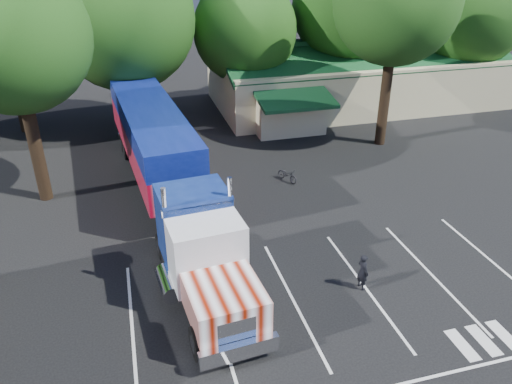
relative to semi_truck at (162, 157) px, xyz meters
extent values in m
plane|color=black|center=(4.05, -3.66, -2.74)|extent=(120.00, 120.00, 0.00)
cube|color=#BDB28C|center=(18.05, 14.34, -0.74)|extent=(24.00, 11.00, 4.00)
cube|color=#144724|center=(18.05, 11.94, 1.76)|extent=(24.20, 6.25, 2.10)
cube|color=#144724|center=(18.05, 16.74, 1.76)|extent=(24.20, 6.25, 2.10)
cube|color=#BDB28C|center=(10.05, 8.64, -1.34)|extent=(5.00, 2.50, 2.80)
cube|color=#144724|center=(10.05, 7.34, 0.16)|extent=(5.40, 3.19, 0.80)
cylinder|color=black|center=(-8.95, 14.14, -0.74)|extent=(0.70, 0.70, 4.00)
sphere|color=#1E4A15|center=(-8.95, 14.14, 4.41)|extent=(8.40, 8.40, 8.40)
cylinder|color=black|center=(-0.95, 12.54, -0.59)|extent=(0.70, 0.70, 4.30)
sphere|color=#1E4A15|center=(-0.95, 12.54, 5.31)|extent=(10.00, 10.00, 10.00)
cylinder|color=black|center=(8.05, 13.84, -0.94)|extent=(0.70, 0.70, 3.60)
sphere|color=#1E4A15|center=(8.05, 13.84, 3.86)|extent=(8.00, 8.00, 8.00)
cylinder|color=black|center=(17.05, 14.34, -0.49)|extent=(0.70, 0.70, 4.50)
sphere|color=#1E4A15|center=(17.05, 14.34, 5.36)|extent=(9.60, 9.60, 9.60)
cylinder|color=black|center=(27.05, 13.14, -0.79)|extent=(0.70, 0.70, 3.90)
sphere|color=#1E4A15|center=(27.05, 13.14, 5.06)|extent=(10.40, 10.40, 10.40)
cylinder|color=black|center=(-6.45, 2.34, 0.26)|extent=(0.70, 0.70, 6.00)
sphere|color=#1E4A15|center=(-6.45, 2.34, 6.11)|extent=(7.60, 7.60, 7.60)
cylinder|color=black|center=(15.55, 4.84, 0.51)|extent=(0.70, 0.70, 6.50)
sphere|color=#1E4A15|center=(15.55, 4.84, 6.76)|extent=(8.00, 8.00, 8.00)
cube|color=black|center=(0.75, -8.31, -1.90)|extent=(1.83, 7.96, 0.28)
cube|color=white|center=(1.12, -12.52, -2.01)|extent=(2.83, 0.53, 0.62)
cube|color=white|center=(1.10, -12.29, -1.33)|extent=(1.36, 0.26, 1.01)
cube|color=white|center=(0.99, -11.00, -1.11)|extent=(2.82, 2.93, 1.30)
cube|color=silver|center=(0.79, -8.76, -0.43)|extent=(2.97, 2.05, 2.59)
cube|color=black|center=(0.85, -9.49, 0.13)|extent=(2.59, 0.32, 1.13)
cube|color=white|center=(0.70, -7.80, 1.03)|extent=(2.93, 0.37, 0.28)
cube|color=navy|center=(0.60, -6.74, -0.21)|extent=(3.01, 2.50, 3.04)
cylinder|color=white|center=(-0.60, -7.86, 0.19)|extent=(0.22, 0.22, 3.83)
cylinder|color=white|center=(1.99, -7.63, 0.19)|extent=(0.22, 0.22, 3.83)
cylinder|color=white|center=(-0.78, -8.33, -1.90)|extent=(0.90, 1.86, 0.74)
cylinder|color=white|center=(2.25, -8.06, -1.90)|extent=(0.90, 1.86, 0.74)
cube|color=white|center=(-0.27, 3.03, -0.32)|extent=(4.21, 14.63, 1.69)
cube|color=navy|center=(-0.27, 3.03, 1.20)|extent=(4.21, 14.63, 1.35)
cube|color=black|center=(-0.69, 7.75, -1.78)|extent=(1.70, 4.05, 0.39)
cube|color=black|center=(-0.51, -3.10, -1.95)|extent=(0.15, 0.15, 1.58)
cube|color=black|center=(1.06, -2.96, -1.95)|extent=(0.15, 0.15, 1.58)
cube|color=white|center=(-0.93, 10.33, -2.23)|extent=(2.71, 0.38, 0.14)
cylinder|color=black|center=(-0.14, -11.67, -2.12)|extent=(0.50, 1.27, 1.24)
cylinder|color=black|center=(2.22, -11.46, -2.12)|extent=(0.50, 1.27, 1.24)
cylinder|color=black|center=(-0.60, -6.50, -2.12)|extent=(0.50, 1.27, 1.24)
cylinder|color=black|center=(1.75, -6.29, -2.12)|extent=(0.50, 1.27, 1.24)
cylinder|color=black|center=(-0.72, -5.27, -2.12)|extent=(0.50, 1.27, 1.24)
cylinder|color=black|center=(1.64, -5.06, -2.12)|extent=(0.50, 1.27, 1.24)
cylinder|color=black|center=(-1.79, 6.74, -2.12)|extent=(0.50, 1.27, 1.24)
cylinder|color=black|center=(0.56, 6.95, -2.12)|extent=(0.50, 1.27, 1.24)
cylinder|color=black|center=(-1.91, 8.09, -2.12)|extent=(0.50, 1.27, 1.24)
cylinder|color=black|center=(0.44, 8.30, -2.12)|extent=(0.50, 1.27, 1.24)
imported|color=black|center=(7.08, -9.66, -1.92)|extent=(0.51, 0.67, 1.64)
imported|color=black|center=(7.32, 0.82, -2.34)|extent=(1.15, 1.62, 0.81)
imported|color=#96999D|center=(9.66, 10.27, -2.04)|extent=(4.28, 1.63, 1.40)
camera|label=1|loc=(-1.62, -24.66, 10.51)|focal=35.00mm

